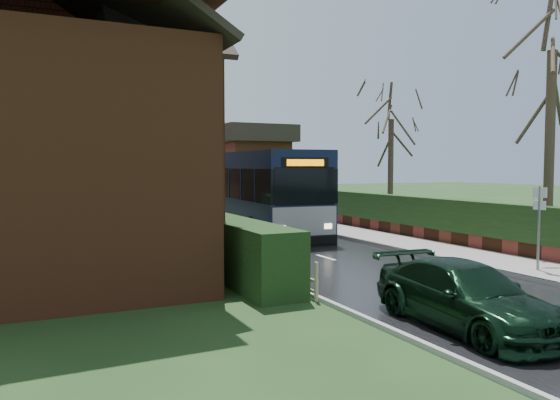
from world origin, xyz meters
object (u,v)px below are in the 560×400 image
brick_house (34,124)px  bus_stop_sign (539,217)px  bus (252,192)px  car_silver (211,232)px  car_green (466,296)px

brick_house → bus_stop_sign: 15.17m
bus → bus_stop_sign: (3.20, -13.45, -0.18)m
car_silver → bus_stop_sign: bus_stop_sign is taller
brick_house → bus: size_ratio=1.19×
car_silver → bus_stop_sign: size_ratio=1.50×
bus_stop_sign → car_silver: bearing=109.8°
brick_house → car_silver: size_ratio=3.87×
bus → car_green: (-2.40, -16.45, -1.22)m
car_green → brick_house: bearing=126.4°
car_green → bus_stop_sign: 6.44m
brick_house → car_silver: (5.93, 0.86, -3.73)m
bus_stop_sign → bus: bearing=85.0°
brick_house → car_green: (7.13, -10.78, -3.76)m
bus → car_green: bearing=-95.4°
brick_house → bus: bearing=30.8°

